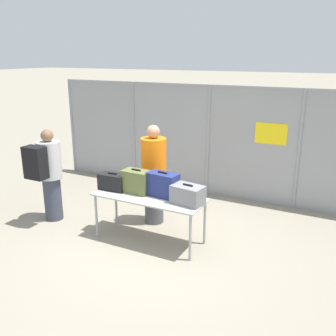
{
  "coord_description": "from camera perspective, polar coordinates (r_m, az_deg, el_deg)",
  "views": [
    {
      "loc": [
        2.69,
        -4.58,
        2.86
      ],
      "look_at": [
        -0.01,
        0.72,
        1.05
      ],
      "focal_mm": 40.0,
      "sensor_mm": 36.0,
      "label": 1
    }
  ],
  "objects": [
    {
      "name": "traveler_hooded",
      "position": [
        6.81,
        -17.84,
        -0.59
      ],
      "size": [
        0.41,
        0.63,
        1.64
      ],
      "rotation": [
        0.0,
        0.0,
        0.22
      ],
      "color": "#383D4C",
      "rests_on": "ground_plane"
    },
    {
      "name": "fence_section",
      "position": [
        7.77,
        6.22,
        4.47
      ],
      "size": [
        7.27,
        0.07,
        2.29
      ],
      "color": "gray",
      "rests_on": "ground_plane"
    },
    {
      "name": "security_worker_near",
      "position": [
        6.43,
        -2.18,
        -0.83
      ],
      "size": [
        0.43,
        0.43,
        1.74
      ],
      "rotation": [
        0.0,
        0.0,
        3.01
      ],
      "color": "#4C4C51",
      "rests_on": "ground_plane"
    },
    {
      "name": "suitcase_grey",
      "position": [
        5.5,
        3.03,
        -4.07
      ],
      "size": [
        0.5,
        0.36,
        0.3
      ],
      "color": "slate",
      "rests_on": "inspection_table"
    },
    {
      "name": "suitcase_navy",
      "position": [
        5.75,
        -0.82,
        -2.56
      ],
      "size": [
        0.51,
        0.29,
        0.4
      ],
      "color": "navy",
      "rests_on": "inspection_table"
    },
    {
      "name": "utility_trailer",
      "position": [
        9.55,
        12.9,
        1.6
      ],
      "size": [
        4.04,
        1.99,
        0.68
      ],
      "color": "white",
      "rests_on": "ground_plane"
    },
    {
      "name": "inspection_table",
      "position": [
        5.85,
        -2.9,
        -4.88
      ],
      "size": [
        1.77,
        0.68,
        0.75
      ],
      "color": "#B2B2AD",
      "rests_on": "ground_plane"
    },
    {
      "name": "suitcase_olive",
      "position": [
        5.93,
        -4.84,
        -2.07
      ],
      "size": [
        0.44,
        0.27,
        0.39
      ],
      "color": "#566033",
      "rests_on": "inspection_table"
    },
    {
      "name": "suitcase_black",
      "position": [
        6.12,
        -8.41,
        -2.09
      ],
      "size": [
        0.46,
        0.23,
        0.29
      ],
      "color": "black",
      "rests_on": "inspection_table"
    },
    {
      "name": "ground_plane",
      "position": [
        6.03,
        -3.07,
        -11.41
      ],
      "size": [
        120.0,
        120.0,
        0.0
      ],
      "primitive_type": "plane",
      "color": "gray"
    }
  ]
}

